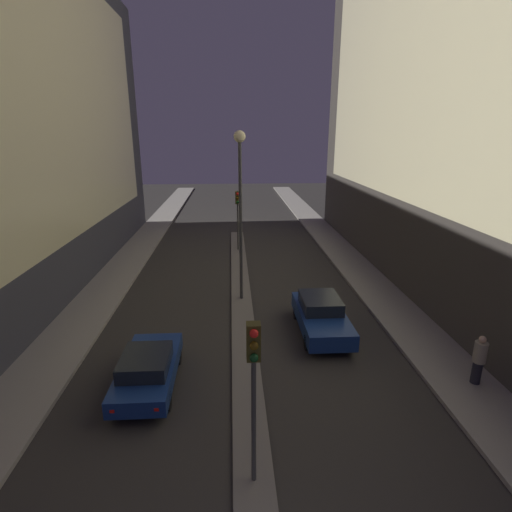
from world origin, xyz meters
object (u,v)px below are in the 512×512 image
car_left_lane (148,369)px  car_right_lane (321,315)px  traffic_light_mid (238,207)px  street_lamp (240,184)px  traffic_light_near (254,370)px  pedestrian_on_right_sidewalk (479,359)px

car_left_lane → car_right_lane: bearing=27.9°
traffic_light_mid → car_left_lane: 17.03m
street_lamp → car_left_lane: 9.70m
traffic_light_mid → street_lamp: street_lamp is taller
traffic_light_near → car_right_lane: bearing=66.5°
traffic_light_near → pedestrian_on_right_sidewalk: size_ratio=2.42×
car_right_lane → pedestrian_on_right_sidewalk: bearing=-43.7°
traffic_light_near → street_lamp: (0.00, 11.57, 2.77)m
traffic_light_mid → pedestrian_on_right_sidewalk: bearing=-65.3°
traffic_light_mid → car_left_lane: size_ratio=1.01×
street_lamp → car_left_lane: bearing=-114.9°
traffic_light_near → car_left_lane: traffic_light_near is taller
traffic_light_mid → pedestrian_on_right_sidewalk: size_ratio=2.42×
car_left_lane → traffic_light_mid: bearing=78.3°
traffic_light_near → street_lamp: size_ratio=0.51×
street_lamp → pedestrian_on_right_sidewalk: bearing=-45.4°
traffic_light_mid → pedestrian_on_right_sidewalk: traffic_light_mid is taller
street_lamp → car_right_lane: (3.41, -3.72, -5.29)m
traffic_light_mid → street_lamp: size_ratio=0.51×
car_right_lane → pedestrian_on_right_sidewalk: size_ratio=2.56×
car_left_lane → car_right_lane: size_ratio=0.93×
street_lamp → car_right_lane: bearing=-47.5°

